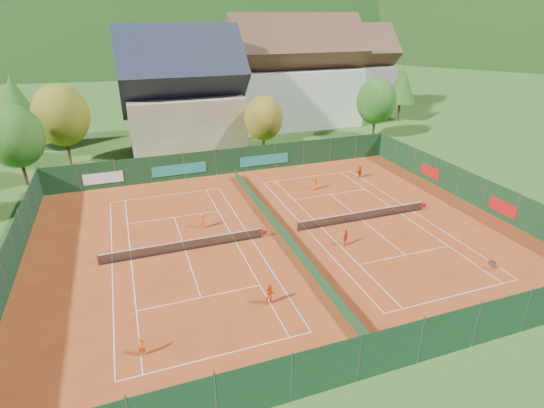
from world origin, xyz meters
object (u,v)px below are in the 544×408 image
Objects in this scene: chalet at (183,97)px; hotel_block_b at (346,74)px; player_left_near at (142,347)px; ball_hopper at (492,263)px; player_right_far_a at (315,183)px; hotel_block_a at (294,79)px; player_right_far_b at (360,172)px; player_left_mid at (270,295)px; player_left_far at (202,221)px; player_right_near at (345,237)px.

hotel_block_b is (33.00, 14.00, -0.01)m from chalet.
hotel_block_b is 13.68× the size of player_left_near.
player_right_far_a is at bearing 107.21° from ball_hopper.
hotel_block_a reaches higher than player_right_far_b.
player_right_far_a is at bearing -20.88° from player_right_far_b.
player_left_mid is (8.07, 1.85, 0.13)m from player_left_near.
player_left_far is at bearing -131.52° from hotel_block_b.
chalet reaches higher than ball_hopper.
chalet is at bearing 111.30° from ball_hopper.
player_left_mid is (-19.92, -44.63, -6.63)m from hotel_block_a.
player_right_far_a is (19.01, 18.57, 0.08)m from player_left_near.
player_left_near is 17.74m from player_right_near.
player_left_far is (-35.94, -40.59, -5.94)m from hotel_block_b.
player_left_mid is 19.97m from player_right_far_a.
hotel_block_a is 15.82× the size of player_left_far.
player_left_near is (-27.99, -46.48, -6.75)m from hotel_block_a.
hotel_block_b is 69.05m from player_left_near.
player_right_near is (16.30, 7.00, 0.10)m from player_left_near.
player_left_near is at bearing 3.25° from player_right_far_b.
player_right_far_b is (16.33, -20.29, -5.91)m from chalet.
chalet is 34.78m from player_right_near.
hotel_block_a is 14.27× the size of player_left_mid.
hotel_block_a is 15.04× the size of player_right_far_b.
player_right_far_b reaches higher than player_left_far.
hotel_block_a is at bearing 67.36° from player_left_mid.
player_left_mid is at bearing -91.36° from chalet.
ball_hopper is 0.59× the size of player_left_far.
hotel_block_a is 1.25× the size of hotel_block_b.
ball_hopper is (-3.33, -46.19, -6.83)m from hotel_block_a.
player_right_far_a is (10.01, -21.92, -5.91)m from chalet.
player_right_far_a reaches higher than player_left_near.
player_left_mid is 9.70m from player_right_near.
player_left_mid reaches higher than player_right_far_b.
ball_hopper is at bearing 93.06° from player_right_far_a.
player_right_far_a is (10.93, 16.72, -0.04)m from player_left_mid.
hotel_block_a is 41.72m from player_right_near.
hotel_block_a is 15.09× the size of player_right_far_a.
ball_hopper is 0.63× the size of player_left_near.
player_left_far is 0.95× the size of player_right_far_b.
hotel_block_b reaches higher than player_left_near.
chalet is at bearing -157.01° from hotel_block_b.
chalet reaches higher than player_left_far.
chalet is 39.09m from player_left_mid.
hotel_block_a reaches higher than player_left_far.
player_left_mid is at bearing -114.05° from hotel_block_a.
hotel_block_b is at bearing -151.25° from player_right_far_b.
player_left_mid reaches higher than player_left_far.
hotel_block_a reaches higher than player_right_far_a.
player_left_mid reaches higher than player_right_near.
player_right_near is (10.24, -6.90, 0.05)m from player_left_far.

